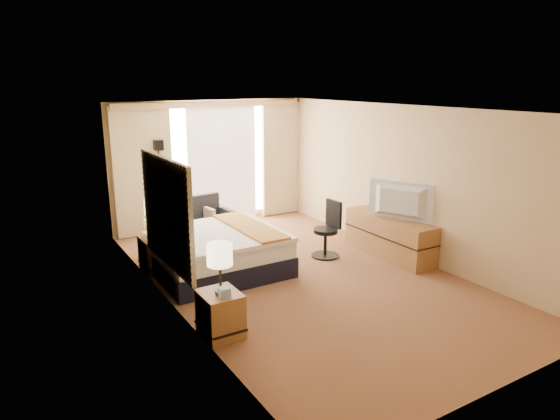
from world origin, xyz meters
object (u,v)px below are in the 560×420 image
floor_lamp (160,168)px  lamp_left (220,256)px  bed (217,251)px  nightstand_right (156,253)px  television (398,202)px  nightstand_left (220,314)px  loveseat (197,227)px  desk_chair (328,232)px  media_dresser (389,236)px  lamp_right (154,208)px

floor_lamp → lamp_left: 4.48m
bed → floor_lamp: (-0.09, 2.45, 0.98)m
nightstand_right → bed: size_ratio=0.28×
nightstand_right → television: size_ratio=0.49×
nightstand_left → floor_lamp: (0.72, 4.35, 1.05)m
loveseat → desk_chair: 2.56m
nightstand_left → floor_lamp: floor_lamp is taller
nightstand_right → floor_lamp: (0.72, 1.85, 1.05)m
nightstand_left → media_dresser: 3.85m
bed → loveseat: 1.67m
nightstand_left → lamp_right: (0.02, 2.54, 0.75)m
nightstand_left → bed: 2.07m
loveseat → lamp_right: bearing=-144.4°
media_dresser → lamp_left: (-3.71, -1.11, 0.69)m
lamp_left → lamp_right: size_ratio=1.02×
floor_lamp → desk_chair: floor_lamp is taller
media_dresser → lamp_left: 3.94m
television → lamp_left: bearing=79.1°
loveseat → desk_chair: size_ratio=1.43×
bed → lamp_right: lamp_right is taller
bed → television: size_ratio=1.72×
desk_chair → floor_lamp: bearing=123.9°
media_dresser → television: bearing=-102.6°
nightstand_left → media_dresser: bearing=15.8°
nightstand_left → television: 3.82m
media_dresser → lamp_left: size_ratio=2.84×
lamp_right → loveseat: bearing=42.3°
nightstand_left → nightstand_right: bearing=90.0°
media_dresser → desk_chair: desk_chair is taller
lamp_left → loveseat: bearing=72.5°
media_dresser → floor_lamp: floor_lamp is taller
nightstand_right → loveseat: 1.53m
nightstand_left → lamp_right: 2.65m
bed → media_dresser: bearing=-16.4°
bed → desk_chair: 1.99m
bed → floor_lamp: floor_lamp is taller
nightstand_left → lamp_right: lamp_right is taller
television → bed: bearing=44.7°
media_dresser → bed: bed is taller
media_dresser → floor_lamp: bearing=132.1°
media_dresser → lamp_right: size_ratio=2.91×
media_dresser → bed: (-2.89, 0.85, -0.00)m
loveseat → floor_lamp: bearing=109.6°
desk_chair → lamp_left: size_ratio=1.56×
loveseat → media_dresser: bearing=-50.7°
nightstand_left → lamp_left: bearing=-100.9°
nightstand_left → desk_chair: (2.77, 1.59, 0.16)m
floor_lamp → desk_chair: bearing=-53.4°
floor_lamp → lamp_right: 1.97m
floor_lamp → lamp_right: size_ratio=3.04×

